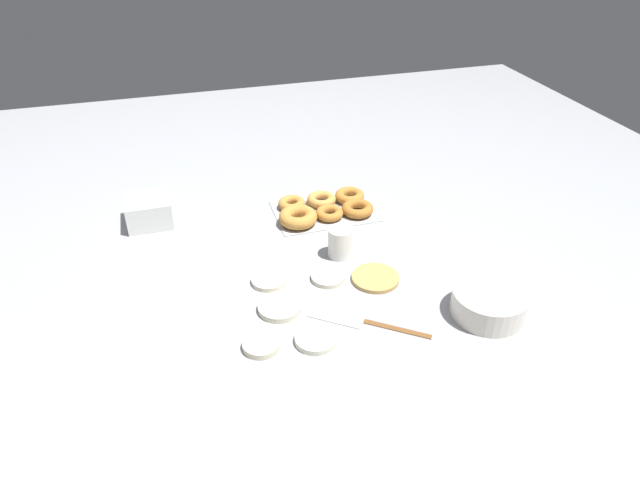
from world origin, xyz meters
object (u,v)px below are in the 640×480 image
Objects in this scene: paper_cup at (340,243)px; spatula at (350,317)px; pancake_3 at (261,345)px; pancake_4 at (328,277)px; pancake_0 at (280,307)px; pancake_5 at (316,339)px; pancake_1 at (375,278)px; batter_bowl at (489,303)px; pancake_2 at (269,280)px; container_stack at (149,211)px; donut_tray at (323,208)px.

paper_cup is 0.33× the size of spatula.
pancake_3 reaches higher than pancake_4.
paper_cup is (-0.20, -0.17, 0.03)m from pancake_0.
pancake_5 reaches higher than spatula.
batter_bowl reaches higher than pancake_1.
pancake_2 is at bearing -14.40° from spatula.
pancake_4 reaches higher than pancake_1.
batter_bowl is (-0.46, 0.15, 0.02)m from pancake_0.
pancake_4 is at bearing 135.48° from container_stack.
pancake_0 is at bearing -121.06° from pancake_3.
pancake_5 is at bearing 62.91° from paper_cup.
pancake_2 is at bearing -106.31° from pancake_3.
pancake_3 is at bearing 46.17° from spatula.
batter_bowl reaches higher than donut_tray.
pancake_0 is at bearing -18.14° from batter_bowl.
batter_bowl is 0.41m from paper_cup.
container_stack is (0.50, -0.09, 0.02)m from donut_tray.
pancake_2 is at bearing -89.10° from pancake_0.
container_stack is 1.54× the size of paper_cup.
pancake_5 is 0.37× the size of spatula.
batter_bowl is 2.07× the size of paper_cup.
donut_tray is 2.38× the size of container_stack.
paper_cup reaches higher than batter_bowl.
pancake_4 is at bearing -150.29° from pancake_0.
pancake_1 is at bearing 162.20° from pancake_4.
donut_tray is 3.65× the size of paper_cup.
donut_tray is 1.76× the size of batter_bowl.
pancake_1 is 1.47× the size of pancake_3.
container_stack is at bearing -41.27° from batter_bowl.
paper_cup is at bearing 84.73° from donut_tray.
donut_tray is 1.20× the size of spatula.
container_stack is (0.32, -0.62, 0.03)m from pancake_5.
spatula is (0.06, 0.25, -0.04)m from paper_cup.
pancake_2 is at bearing -14.36° from pancake_1.
pancake_3 reaches higher than pancake_5.
pancake_4 is (-0.21, -0.19, -0.00)m from pancake_3.
pancake_5 is 0.70m from container_stack.
pancake_3 is 0.64× the size of container_stack.
donut_tray is (-0.17, -0.52, 0.01)m from pancake_5.
pancake_4 is at bearing 75.57° from donut_tray.
donut_tray is at bearing -128.30° from pancake_2.
pancake_0 is 1.12× the size of pancake_5.
spatula is at bearing 91.94° from pancake_4.
pancake_4 is at bearing 168.40° from pancake_2.
pancake_0 is 0.41× the size of spatula.
spatula is at bearing -170.61° from pancake_3.
paper_cup is at bearing -133.67° from pancake_3.
pancake_4 is (-0.14, 0.03, -0.00)m from pancake_2.
pancake_2 is 0.29× the size of donut_tray.
batter_bowl is (-0.23, 0.55, 0.01)m from donut_tray.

